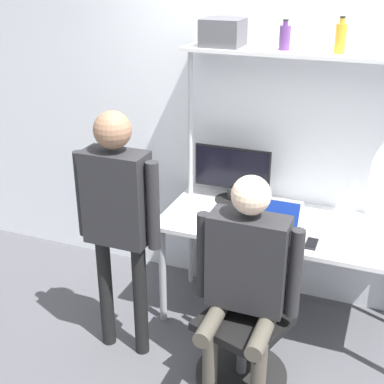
# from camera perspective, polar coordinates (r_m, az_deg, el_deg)

# --- Properties ---
(ground_plane) EXTENTS (12.00, 12.00, 0.00)m
(ground_plane) POSITION_cam_1_polar(r_m,az_deg,el_deg) (3.72, 7.89, -16.55)
(ground_plane) COLOR #4C4C51
(wall_back) EXTENTS (8.00, 0.06, 2.70)m
(wall_back) POSITION_cam_1_polar(r_m,az_deg,el_deg) (3.77, 12.01, 7.19)
(wall_back) COLOR silver
(wall_back) RESTS_ON ground_plane
(desk) EXTENTS (1.67, 0.74, 0.77)m
(desk) POSITION_cam_1_polar(r_m,az_deg,el_deg) (3.65, 10.00, -4.44)
(desk) COLOR white
(desk) RESTS_ON ground_plane
(shelf_unit) EXTENTS (1.59, 0.29, 1.86)m
(shelf_unit) POSITION_cam_1_polar(r_m,az_deg,el_deg) (3.54, 11.77, 9.90)
(shelf_unit) COLOR silver
(shelf_unit) RESTS_ON ground_plane
(monitor) EXTENTS (0.56, 0.23, 0.40)m
(monitor) POSITION_cam_1_polar(r_m,az_deg,el_deg) (3.82, 4.28, 2.08)
(monitor) COLOR black
(monitor) RESTS_ON desk
(laptop) EXTENTS (0.30, 0.22, 0.22)m
(laptop) POSITION_cam_1_polar(r_m,az_deg,el_deg) (3.46, 8.97, -3.46)
(laptop) COLOR silver
(laptop) RESTS_ON desk
(cell_phone) EXTENTS (0.07, 0.15, 0.01)m
(cell_phone) POSITION_cam_1_polar(r_m,az_deg,el_deg) (3.39, 12.64, -5.39)
(cell_phone) COLOR black
(cell_phone) RESTS_ON desk
(office_chair) EXTENTS (0.58, 0.58, 0.90)m
(office_chair) POSITION_cam_1_polar(r_m,az_deg,el_deg) (3.36, 5.82, -15.43)
(office_chair) COLOR black
(office_chair) RESTS_ON ground_plane
(person_seated) EXTENTS (0.61, 0.47, 1.34)m
(person_seated) POSITION_cam_1_polar(r_m,az_deg,el_deg) (3.03, 5.77, -8.27)
(person_seated) COLOR #4C473D
(person_seated) RESTS_ON ground_plane
(person_standing) EXTENTS (0.55, 0.22, 1.62)m
(person_standing) POSITION_cam_1_polar(r_m,az_deg,el_deg) (3.21, -7.97, -1.65)
(person_standing) COLOR black
(person_standing) RESTS_ON ground_plane
(bottle_purple) EXTENTS (0.07, 0.07, 0.18)m
(bottle_purple) POSITION_cam_1_polar(r_m,az_deg,el_deg) (3.50, 9.87, 15.96)
(bottle_purple) COLOR #593372
(bottle_purple) RESTS_ON shelf_unit
(bottle_amber) EXTENTS (0.07, 0.07, 0.22)m
(bottle_amber) POSITION_cam_1_polar(r_m,az_deg,el_deg) (3.44, 15.57, 15.57)
(bottle_amber) COLOR gold
(bottle_amber) RESTS_ON shelf_unit
(storage_box) EXTENTS (0.26, 0.24, 0.17)m
(storage_box) POSITION_cam_1_polar(r_m,az_deg,el_deg) (3.60, 3.31, 16.62)
(storage_box) COLOR #4C4C51
(storage_box) RESTS_ON shelf_unit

